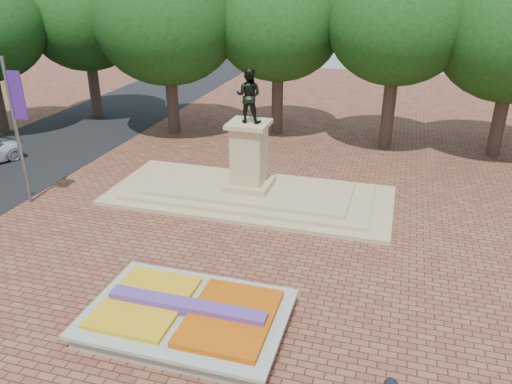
# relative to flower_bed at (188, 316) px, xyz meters

# --- Properties ---
(ground) EXTENTS (90.00, 90.00, 0.00)m
(ground) POSITION_rel_flower_bed_xyz_m (-1.03, 2.00, -0.38)
(ground) COLOR brown
(ground) RESTS_ON ground
(flower_bed) EXTENTS (6.30, 4.30, 0.91)m
(flower_bed) POSITION_rel_flower_bed_xyz_m (0.00, 0.00, 0.00)
(flower_bed) COLOR gray
(flower_bed) RESTS_ON ground
(monument) EXTENTS (14.00, 6.00, 6.40)m
(monument) POSITION_rel_flower_bed_xyz_m (-1.03, 10.00, 0.50)
(monument) COLOR tan
(monument) RESTS_ON ground
(tree_row_back) EXTENTS (44.80, 8.80, 10.43)m
(tree_row_back) POSITION_rel_flower_bed_xyz_m (1.31, 20.00, 6.29)
(tree_row_back) COLOR #33251C
(tree_row_back) RESTS_ON ground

